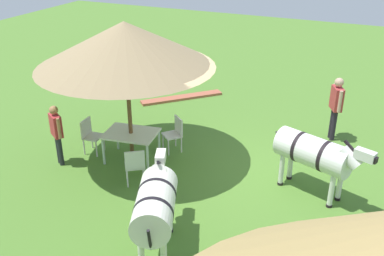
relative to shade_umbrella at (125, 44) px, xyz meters
The scene contains 11 objects.
ground_plane 3.76m from the shade_umbrella, 166.27° to the right, with size 36.00×36.00×0.00m, color #4B772B.
shade_umbrella is the anchor object (origin of this frame).
patio_dining_table 2.28m from the shade_umbrella, 165.96° to the right, with size 1.39×1.11×0.74m.
patio_chair_east_end 2.69m from the shade_umbrella, 130.98° to the right, with size 0.61×0.61×0.90m.
patio_chair_near_hut 2.69m from the shade_umbrella, ahead, with size 0.45×0.47×0.90m.
patio_chair_west_end 2.69m from the shade_umbrella, 124.96° to the left, with size 0.60×0.60×0.90m.
guest_beside_umbrella 2.67m from the shade_umbrella, 31.25° to the left, with size 0.48×0.39×1.54m.
standing_watcher 5.76m from the shade_umbrella, 143.76° to the right, with size 0.40×0.58×1.75m.
zebra_nearest_camera 4.79m from the shade_umbrella, behind, with size 2.18×1.17×1.53m.
zebra_by_umbrella 3.95m from the shade_umbrella, 128.58° to the left, with size 1.20×2.07×1.56m.
brick_patio_kerb 5.15m from the shade_umbrella, 81.72° to the right, with size 2.80×0.36×0.08m, color #A5573F.
Camera 1 is at (-3.04, 8.77, 5.51)m, focal length 41.27 mm.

